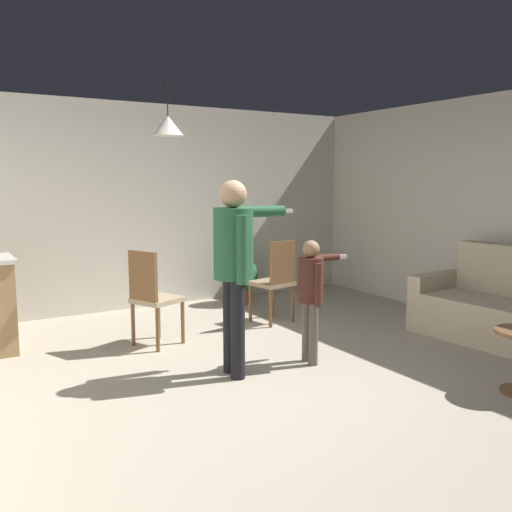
# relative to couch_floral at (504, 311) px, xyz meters

# --- Properties ---
(ground) EXTENTS (7.68, 7.68, 0.00)m
(ground) POSITION_rel_couch_floral_xyz_m (-2.62, 0.38, -0.33)
(ground) COLOR #B2A893
(wall_back) EXTENTS (6.40, 0.10, 2.70)m
(wall_back) POSITION_rel_couch_floral_xyz_m (-2.62, 3.58, 1.02)
(wall_back) COLOR silver
(wall_back) RESTS_ON ground
(wall_right) EXTENTS (0.10, 6.40, 2.70)m
(wall_right) POSITION_rel_couch_floral_xyz_m (0.58, 0.38, 1.02)
(wall_right) COLOR silver
(wall_right) RESTS_ON ground
(couch_floral) EXTENTS (0.95, 1.85, 1.00)m
(couch_floral) POSITION_rel_couch_floral_xyz_m (0.00, 0.00, 0.00)
(couch_floral) COLOR beige
(couch_floral) RESTS_ON ground
(person_adult) EXTENTS (0.86, 0.49, 1.70)m
(person_adult) POSITION_rel_couch_floral_xyz_m (-2.92, 0.59, 0.72)
(person_adult) COLOR black
(person_adult) RESTS_ON ground
(person_child) EXTENTS (0.61, 0.33, 1.16)m
(person_child) POSITION_rel_couch_floral_xyz_m (-2.16, 0.50, 0.39)
(person_child) COLOR #60564C
(person_child) RESTS_ON ground
(dining_chair_by_counter) EXTENTS (0.55, 0.55, 1.00)m
(dining_chair_by_counter) POSITION_rel_couch_floral_xyz_m (-3.24, 1.77, 0.21)
(dining_chair_by_counter) COLOR brown
(dining_chair_by_counter) RESTS_ON ground
(dining_chair_near_wall) EXTENTS (0.49, 0.49, 1.00)m
(dining_chair_near_wall) POSITION_rel_couch_floral_xyz_m (-1.64, 1.90, 0.21)
(dining_chair_near_wall) COLOR brown
(dining_chair_near_wall) RESTS_ON ground
(potted_plant_corner) EXTENTS (0.50, 0.50, 0.77)m
(potted_plant_corner) POSITION_rel_couch_floral_xyz_m (-1.47, 3.06, 0.09)
(potted_plant_corner) COLOR brown
(potted_plant_corner) RESTS_ON ground
(ceiling_light_pendant) EXTENTS (0.32, 0.32, 0.55)m
(ceiling_light_pendant) POSITION_rel_couch_floral_xyz_m (-2.99, 1.85, 1.92)
(ceiling_light_pendant) COLOR silver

